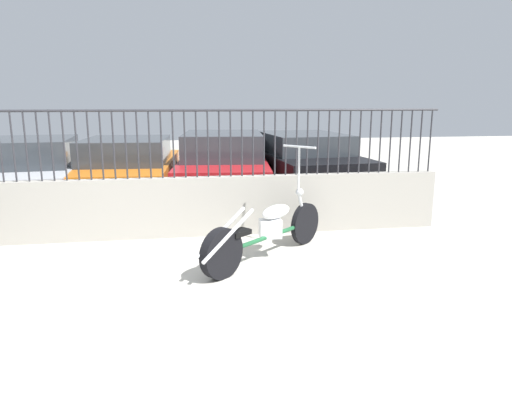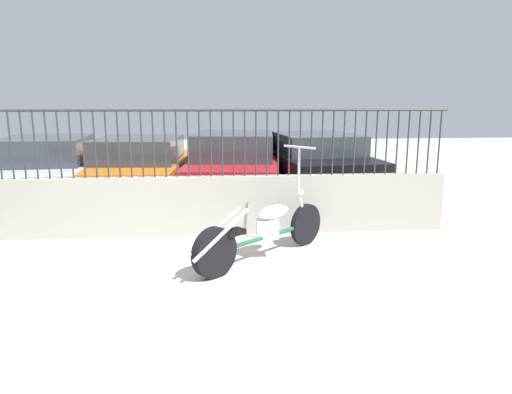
# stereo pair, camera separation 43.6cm
# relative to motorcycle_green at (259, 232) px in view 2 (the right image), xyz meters

# --- Properties ---
(ground_plane) EXTENTS (40.00, 40.00, 0.00)m
(ground_plane) POSITION_rel_motorcycle_green_xyz_m (-1.09, -1.51, -0.38)
(ground_plane) COLOR #B7B2A5
(low_wall) EXTENTS (8.18, 0.18, 0.90)m
(low_wall) POSITION_rel_motorcycle_green_xyz_m (-1.09, 1.27, 0.07)
(low_wall) COLOR #9E998E
(low_wall) RESTS_ON ground_plane
(fence_railing) EXTENTS (8.18, 0.04, 0.99)m
(fence_railing) POSITION_rel_motorcycle_green_xyz_m (-1.09, 1.27, 1.14)
(fence_railing) COLOR #2D2D33
(fence_railing) RESTS_ON low_wall
(motorcycle_green) EXTENTS (1.87, 1.65, 1.42)m
(motorcycle_green) POSITION_rel_motorcycle_green_xyz_m (0.00, 0.00, 0.00)
(motorcycle_green) COLOR black
(motorcycle_green) RESTS_ON ground_plane
(car_silver) EXTENTS (2.06, 4.20, 1.31)m
(car_silver) POSITION_rel_motorcycle_green_xyz_m (-3.85, 3.85, 0.28)
(car_silver) COLOR black
(car_silver) RESTS_ON ground_plane
(car_orange) EXTENTS (1.98, 4.17, 1.27)m
(car_orange) POSITION_rel_motorcycle_green_xyz_m (-2.07, 4.04, 0.27)
(car_orange) COLOR black
(car_orange) RESTS_ON ground_plane
(car_red) EXTENTS (2.20, 4.59, 1.35)m
(car_red) POSITION_rel_motorcycle_green_xyz_m (-0.12, 4.20, 0.30)
(car_red) COLOR black
(car_red) RESTS_ON ground_plane
(car_black) EXTENTS (2.11, 4.64, 1.31)m
(car_black) POSITION_rel_motorcycle_green_xyz_m (1.60, 4.38, 0.30)
(car_black) COLOR black
(car_black) RESTS_ON ground_plane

